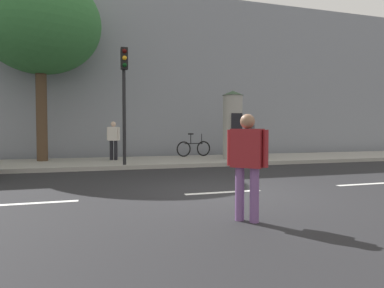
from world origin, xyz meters
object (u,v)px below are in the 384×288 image
bicycle_leaning (194,148)px  street_tree (40,24)px  pedestrian_near_pole (248,157)px  pedestrian_with_bag (252,135)px  pedestrian_in_dark_shirt (113,138)px  traffic_light (124,86)px  poster_column (233,124)px

bicycle_leaning → street_tree: bearing=-176.3°
pedestrian_near_pole → bicycle_leaning: bearing=77.1°
street_tree → pedestrian_with_bag: (9.53, 0.33, -4.46)m
street_tree → pedestrian_near_pole: 11.92m
street_tree → bicycle_leaning: size_ratio=4.29×
street_tree → pedestrian_in_dark_shirt: bearing=-8.3°
traffic_light → bicycle_leaning: 5.23m
pedestrian_near_pole → bicycle_leaning: size_ratio=0.94×
pedestrian_in_dark_shirt → traffic_light: bearing=-83.8°
poster_column → street_tree: 8.81m
poster_column → pedestrian_with_bag: bearing=43.7°
traffic_light → pedestrian_in_dark_shirt: (-0.24, 2.19, -1.87)m
traffic_light → street_tree: (-3.02, 2.60, 2.69)m
traffic_light → pedestrian_near_pole: traffic_light is taller
poster_column → pedestrian_in_dark_shirt: (-4.95, 0.98, -0.56)m
street_tree → pedestrian_with_bag: street_tree is taller
street_tree → pedestrian_with_bag: bearing=2.0°
pedestrian_near_pole → pedestrian_in_dark_shirt: size_ratio=1.03×
street_tree → pedestrian_in_dark_shirt: (2.78, -0.41, -4.56)m
poster_column → pedestrian_near_pole: (-3.62, -8.79, -0.64)m
poster_column → traffic_light: bearing=-165.6°
poster_column → bicycle_leaning: size_ratio=1.67×
traffic_light → bicycle_leaning: bearing=40.7°
poster_column → pedestrian_near_pole: poster_column is taller
bicycle_leaning → poster_column: bearing=-56.8°
traffic_light → poster_column: bearing=14.4°
street_tree → poster_column: bearing=-10.2°
poster_column → pedestrian_near_pole: bearing=-112.4°
traffic_light → street_tree: street_tree is taller
poster_column → street_tree: street_tree is taller
poster_column → pedestrian_with_bag: size_ratio=1.71×
pedestrian_in_dark_shirt → pedestrian_with_bag: bearing=6.3°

